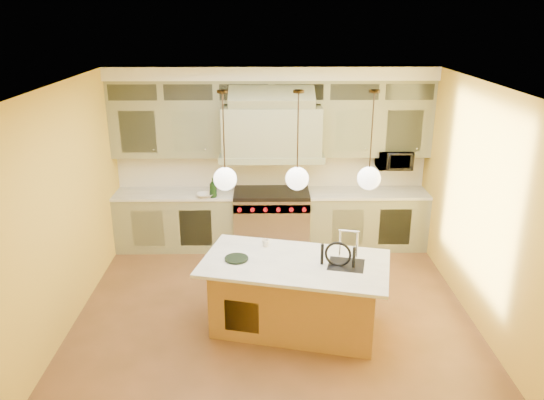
{
  "coord_description": "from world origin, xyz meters",
  "views": [
    {
      "loc": [
        -0.1,
        -5.86,
        3.68
      ],
      "look_at": [
        -0.01,
        0.7,
        1.33
      ],
      "focal_mm": 35.0,
      "sensor_mm": 36.0,
      "label": 1
    }
  ],
  "objects_px": {
    "counter_stool": "(335,289)",
    "microwave": "(394,159)",
    "kitchen_island": "(296,293)",
    "range": "(272,219)"
  },
  "relations": [
    {
      "from": "microwave",
      "to": "kitchen_island",
      "type": "bearing_deg",
      "value": -124.06
    },
    {
      "from": "microwave",
      "to": "counter_stool",
      "type": "bearing_deg",
      "value": -114.27
    },
    {
      "from": "range",
      "to": "microwave",
      "type": "xyz_separation_m",
      "value": [
        1.95,
        0.11,
        0.96
      ]
    },
    {
      "from": "counter_stool",
      "to": "kitchen_island",
      "type": "bearing_deg",
      "value": 159.46
    },
    {
      "from": "range",
      "to": "kitchen_island",
      "type": "bearing_deg",
      "value": -83.86
    },
    {
      "from": "kitchen_island",
      "to": "counter_stool",
      "type": "bearing_deg",
      "value": -21.59
    },
    {
      "from": "range",
      "to": "kitchen_island",
      "type": "distance_m",
      "value": 2.41
    },
    {
      "from": "range",
      "to": "kitchen_island",
      "type": "height_order",
      "value": "kitchen_island"
    },
    {
      "from": "counter_stool",
      "to": "microwave",
      "type": "xyz_separation_m",
      "value": [
        1.26,
        2.8,
        0.75
      ]
    },
    {
      "from": "kitchen_island",
      "to": "counter_stool",
      "type": "height_order",
      "value": "kitchen_island"
    }
  ]
}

